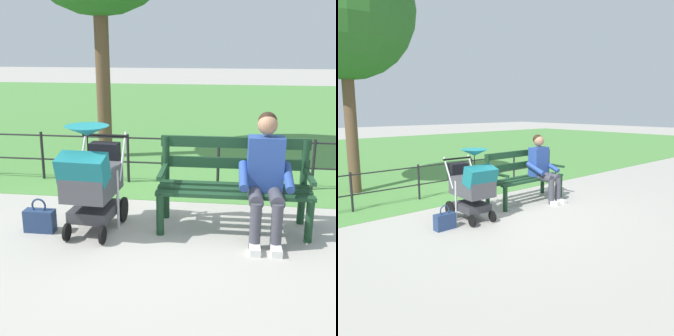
% 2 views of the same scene
% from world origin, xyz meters
% --- Properties ---
extents(ground_plane, '(60.00, 60.00, 0.00)m').
position_xyz_m(ground_plane, '(0.00, 0.00, 0.00)').
color(ground_plane, '#ADA89E').
extents(grass_lawn, '(40.00, 16.00, 0.01)m').
position_xyz_m(grass_lawn, '(0.00, -8.80, 0.00)').
color(grass_lawn, '#518E42').
rests_on(grass_lawn, ground).
extents(park_bench, '(1.61, 0.62, 0.96)m').
position_xyz_m(park_bench, '(-0.83, -0.12, 0.53)').
color(park_bench, '#193D23').
rests_on(park_bench, ground).
extents(person_on_bench, '(0.54, 0.74, 1.28)m').
position_xyz_m(person_on_bench, '(-1.14, 0.11, 0.68)').
color(person_on_bench, '#42424C').
rests_on(person_on_bench, ground).
extents(stroller, '(0.55, 0.91, 1.15)m').
position_xyz_m(stroller, '(0.62, 0.22, 0.59)').
color(stroller, black).
rests_on(stroller, ground).
extents(handbag, '(0.32, 0.14, 0.37)m').
position_xyz_m(handbag, '(1.19, 0.30, 0.13)').
color(handbag, navy).
rests_on(handbag, ground).
extents(park_fence, '(6.39, 0.04, 0.70)m').
position_xyz_m(park_fence, '(0.00, -1.52, 0.42)').
color(park_fence, black).
rests_on(park_fence, ground).
extents(tree_near_bench, '(2.82, 2.82, 5.16)m').
position_xyz_m(tree_near_bench, '(1.37, -2.96, 3.73)').
color(tree_near_bench, brown).
rests_on(tree_near_bench, ground).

